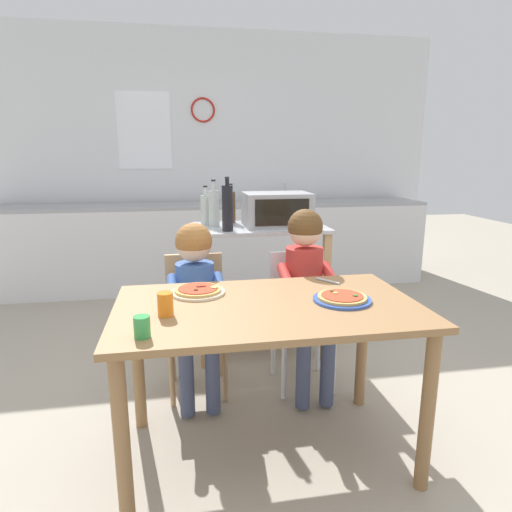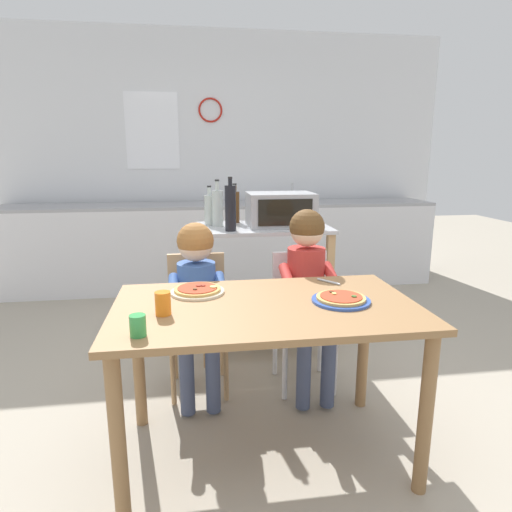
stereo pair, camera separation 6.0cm
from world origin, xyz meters
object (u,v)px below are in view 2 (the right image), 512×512
Objects in this scene: bottle_dark_olive_oil at (234,206)px; dining_table at (266,327)px; bottle_brown_beer at (210,209)px; drinking_cup_orange at (163,303)px; pizza_plate_blue_rimmed at (341,299)px; kitchen_island_cart at (263,269)px; pizza_plate_cream at (198,290)px; drinking_cup_green at (138,326)px; dining_chair_right at (302,309)px; bottle_tall_green_wine at (218,208)px; serving_spoon at (329,282)px; dining_chair_left at (198,312)px; child_in_red_shirt at (308,279)px; child_in_blue_striped_shirt at (197,287)px; bottle_clear_vinegar at (230,208)px; toaster_oven at (281,210)px.

bottle_dark_olive_oil is 0.21× the size of dining_table.
bottle_brown_beer is 2.81× the size of drinking_cup_orange.
pizza_plate_blue_rimmed is at bearing -3.01° from dining_table.
pizza_plate_cream is at bearing -116.26° from kitchen_island_cart.
kitchen_island_cart is at bearing 63.32° from drinking_cup_orange.
dining_chair_right is at bearing 47.35° from drinking_cup_green.
bottle_brown_beer is (-0.05, 0.08, -0.02)m from bottle_tall_green_wine.
bottle_dark_olive_oil is at bearing 109.36° from serving_spoon.
child_in_red_shirt is (0.64, -0.15, 0.23)m from dining_chair_left.
pizza_plate_cream is 3.16× the size of drinking_cup_green.
child_in_blue_striped_shirt is 12.53× the size of drinking_cup_green.
pizza_plate_blue_rimmed is at bearing 3.55° from drinking_cup_orange.
bottle_dark_olive_oil reaches higher than drinking_cup_orange.
bottle_clear_vinegar is 0.43× the size of dining_chair_right.
bottle_clear_vinegar is 0.88m from pizza_plate_cream.
kitchen_island_cart is 0.91× the size of child_in_blue_striped_shirt.
dining_chair_left is 1.00m from pizza_plate_blue_rimmed.
toaster_oven is 0.44m from bottle_tall_green_wine.
dining_chair_left is 0.84m from serving_spoon.
bottle_tall_green_wine is at bearing 110.05° from bottle_clear_vinegar.
toaster_oven reaches higher than child_in_red_shirt.
toaster_oven is 0.50m from bottle_brown_beer.
child_in_blue_striped_shirt is at bearing -90.00° from dining_chair_left.
bottle_tall_green_wine reaches higher than child_in_red_shirt.
pizza_plate_cream is (-0.64, -0.45, 0.29)m from dining_chair_right.
bottle_tall_green_wine is at bearing 125.87° from child_in_red_shirt.
bottle_tall_green_wine is at bearing 111.30° from pizza_plate_blue_rimmed.
bottle_tall_green_wine is at bearing 96.42° from dining_table.
kitchen_island_cart is at bearing 97.76° from pizza_plate_blue_rimmed.
child_in_red_shirt is at bearing 37.95° from drinking_cup_orange.
bottle_clear_vinegar reaches higher than dining_table.
bottle_brown_beer reaches higher than drinking_cup_green.
child_in_red_shirt is at bearing 90.00° from pizza_plate_blue_rimmed.
bottle_dark_olive_oil is (-0.18, 0.19, 0.43)m from kitchen_island_cart.
drinking_cup_green is at bearing -102.90° from dining_chair_left.
bottle_brown_beer is at bearing 112.11° from pizza_plate_blue_rimmed.
bottle_tall_green_wine is (-0.31, 0.03, 0.44)m from kitchen_island_cart.
pizza_plate_cream is 0.31m from drinking_cup_orange.
kitchen_island_cart is at bearing 107.58° from dining_chair_right.
dining_table is 5.25× the size of pizza_plate_cream.
dining_table is 1.24× the size of child_in_red_shirt.
toaster_oven reaches higher than dining_chair_right.
drinking_cup_orange reaches higher than dining_chair_left.
pizza_plate_cream is at bearing -122.12° from toaster_oven.
serving_spoon is at bearing 22.88° from drinking_cup_orange.
toaster_oven is (0.12, -0.02, 0.43)m from kitchen_island_cart.
drinking_cup_green is (-0.82, -1.43, -0.23)m from toaster_oven.
child_in_blue_striped_shirt reaches higher than pizza_plate_cream.
drinking_cup_green reaches higher than dining_chair_right.
bottle_clear_vinegar is at bearing -157.62° from toaster_oven.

